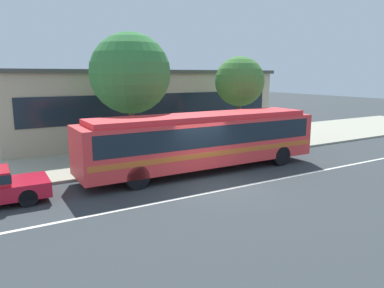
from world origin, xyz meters
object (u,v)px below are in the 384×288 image
Objects in this scene: transit_bus at (203,138)px; pedestrian_standing_by_tree at (207,140)px; street_tree_near_stop at (130,73)px; street_tree_mid_block at (240,82)px; bus_stop_sign at (237,127)px; pedestrian_waiting_near_sign at (124,149)px; pedestrian_walking_along_curb at (247,134)px.

pedestrian_standing_by_tree is (1.59, 2.08, -0.54)m from transit_bus.
transit_bus is at bearing -60.50° from street_tree_near_stop.
transit_bus is at bearing -144.54° from street_tree_mid_block.
bus_stop_sign is (2.02, 0.02, 0.56)m from pedestrian_standing_by_tree.
pedestrian_waiting_near_sign is 0.72× the size of bus_stop_sign.
street_tree_near_stop is at bearing 163.84° from bus_stop_sign.
transit_bus reaches higher than pedestrian_waiting_near_sign.
pedestrian_waiting_near_sign is (-3.31, 1.78, -0.50)m from transit_bus.
street_tree_mid_block reaches higher than bus_stop_sign.
pedestrian_waiting_near_sign is 6.94m from bus_stop_sign.
street_tree_near_stop is (1.18, 1.97, 3.53)m from pedestrian_waiting_near_sign.
transit_bus is 2.67m from pedestrian_standing_by_tree.
street_tree_near_stop is at bearing 155.68° from pedestrian_standing_by_tree.
street_tree_near_stop reaches higher than transit_bus.
pedestrian_waiting_near_sign is at bearing -177.25° from pedestrian_walking_along_curb.
pedestrian_walking_along_curb is 1.05× the size of pedestrian_standing_by_tree.
pedestrian_standing_by_tree is 2.10m from bus_stop_sign.
pedestrian_standing_by_tree is 5.42m from street_tree_near_stop.
pedestrian_standing_by_tree is at bearing -178.42° from pedestrian_walking_along_curb.
transit_bus reaches higher than pedestrian_walking_along_curb.
bus_stop_sign reaches higher than pedestrian_walking_along_curb.
pedestrian_waiting_near_sign is 1.00× the size of pedestrian_walking_along_curb.
pedestrian_walking_along_curb is at bearing -104.20° from street_tree_mid_block.
pedestrian_waiting_near_sign is at bearing -168.80° from street_tree_mid_block.
street_tree_near_stop is at bearing 176.85° from street_tree_mid_block.
pedestrian_waiting_near_sign is 4.21m from street_tree_near_stop.
transit_bus is 3.79m from pedestrian_waiting_near_sign.
pedestrian_walking_along_curb is at bearing 1.58° from pedestrian_standing_by_tree.
street_tree_near_stop reaches higher than bus_stop_sign.
pedestrian_walking_along_curb reaches higher than pedestrian_waiting_near_sign.
transit_bus is at bearing -154.07° from pedestrian_walking_along_curb.
bus_stop_sign is (-0.82, -0.06, 0.51)m from pedestrian_walking_along_curb.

